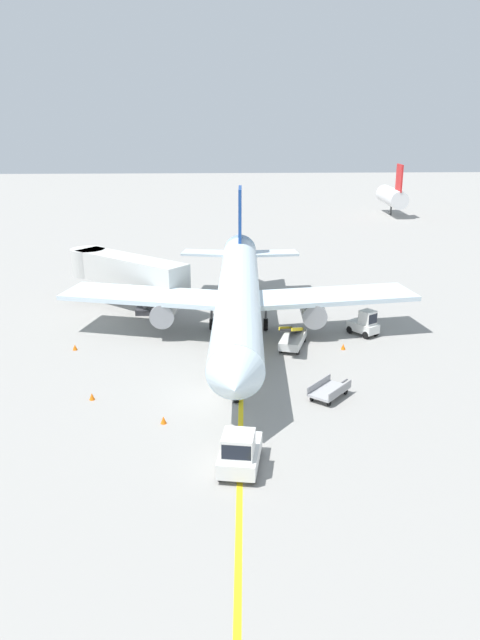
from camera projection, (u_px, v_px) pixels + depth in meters
ground_plane at (217, 397)px, 39.40m from camera, size 300.00×300.00×0.00m
taxi_line_yellow at (242, 366)px, 44.21m from camera, size 4.25×79.92×0.01m
airliner at (238, 295)px, 49.14m from camera, size 28.58×35.31×10.10m
jet_bridge at (120, 269)px, 56.44m from camera, size 11.37×10.15×4.85m
pushback_tug at (239, 452)px, 31.18m from camera, size 2.47×3.87×2.20m
baggage_tug_near_wing at (365, 324)px, 50.10m from camera, size 2.47×2.70×2.10m
belt_loader_forward_hold at (293, 338)px, 47.46m from camera, size 2.69×5.15×2.59m
baggage_cart_loaded at (329, 391)px, 39.26m from camera, size 3.03×3.40×0.94m
ground_crew_marshaller at (250, 360)px, 42.87m from camera, size 0.36×0.24×1.70m
safety_cone_nose_left at (343, 347)px, 47.29m from camera, size 0.36×0.36×0.44m
safety_cone_nose_right at (92, 396)px, 39.04m from camera, size 0.36×0.36×0.44m
safety_cone_wingtip_left at (163, 420)px, 36.06m from camera, size 0.36×0.36×0.44m
safety_cone_wingtip_right at (75, 347)px, 47.17m from camera, size 0.36×0.36×0.44m
distant_aircraft_far_left at (392, 196)px, 107.37m from camera, size 3.00×10.10×8.80m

